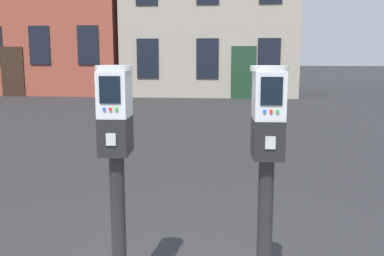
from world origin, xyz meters
TOP-DOWN VIEW (x-y plane):
  - parking_meter_near_kerb at (-0.17, -0.19)m, footprint 0.23×0.26m
  - parking_meter_twin_adjacent at (0.72, -0.19)m, footprint 0.23×0.26m

SIDE VIEW (x-z plane):
  - parking_meter_twin_adjacent at x=0.72m, z-range 0.42..1.91m
  - parking_meter_near_kerb at x=-0.17m, z-range 0.42..1.91m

